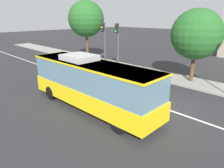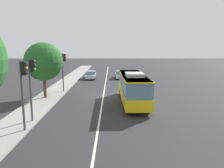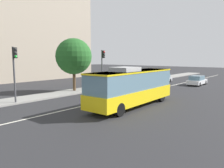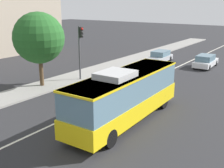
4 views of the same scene
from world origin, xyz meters
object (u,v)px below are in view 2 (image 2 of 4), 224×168
object	(u,v)px
traffic_light_far_corner	(24,84)
street_tree_kerbside_centre	(43,62)
transit_bus	(133,87)
traffic_light_mid_block	(64,66)
sedan_white	(120,74)
traffic_light_near_corner	(32,79)
sedan_silver	(91,75)

from	to	relation	value
traffic_light_far_corner	street_tree_kerbside_centre	distance (m)	10.35
transit_bus	traffic_light_mid_block	distance (m)	10.48
traffic_light_mid_block	sedan_white	bearing A→B (deg)	62.33
sedan_white	traffic_light_mid_block	bearing A→B (deg)	146.60
transit_bus	traffic_light_near_corner	xyz separation A→B (m)	(-6.07, 8.68, 1.75)
transit_bus	street_tree_kerbside_centre	xyz separation A→B (m)	(2.07, 10.18, 2.55)
traffic_light_far_corner	sedan_white	bearing A→B (deg)	78.51
sedan_silver	traffic_light_far_corner	world-z (taller)	traffic_light_far_corner
traffic_light_near_corner	traffic_light_far_corner	size ratio (longest dim) A/B	1.00
sedan_silver	street_tree_kerbside_centre	size ratio (longest dim) A/B	0.69
traffic_light_near_corner	traffic_light_far_corner	xyz separation A→B (m)	(-2.04, -0.16, 0.00)
transit_bus	sedan_silver	distance (m)	19.00
transit_bus	sedan_white	size ratio (longest dim) A/B	2.21
street_tree_kerbside_centre	traffic_light_far_corner	bearing A→B (deg)	-170.71
traffic_light_mid_block	street_tree_kerbside_centre	distance (m)	3.98
traffic_light_far_corner	traffic_light_mid_block	bearing A→B (deg)	95.52
sedan_silver	transit_bus	bearing A→B (deg)	16.78
transit_bus	traffic_light_far_corner	bearing A→B (deg)	132.26
traffic_light_mid_block	street_tree_kerbside_centre	xyz separation A→B (m)	(-3.59, 1.54, 0.80)
traffic_light_mid_block	traffic_light_far_corner	bearing A→B (deg)	-85.15
transit_bus	traffic_light_mid_block	size ratio (longest dim) A/B	1.93
transit_bus	street_tree_kerbside_centre	bearing A→B (deg)	77.15
traffic_light_far_corner	traffic_light_near_corner	bearing A→B (deg)	99.55
traffic_light_near_corner	traffic_light_far_corner	world-z (taller)	same
street_tree_kerbside_centre	sedan_silver	bearing A→B (deg)	-13.96
sedan_white	street_tree_kerbside_centre	world-z (taller)	street_tree_kerbside_centre
transit_bus	sedan_white	distance (m)	18.49
traffic_light_near_corner	traffic_light_far_corner	distance (m)	2.05
sedan_silver	traffic_light_mid_block	world-z (taller)	traffic_light_mid_block
sedan_white	traffic_light_near_corner	distance (m)	25.95
sedan_silver	traffic_light_far_corner	bearing A→B (deg)	-7.43
traffic_light_near_corner	sedan_white	bearing A→B (deg)	68.49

